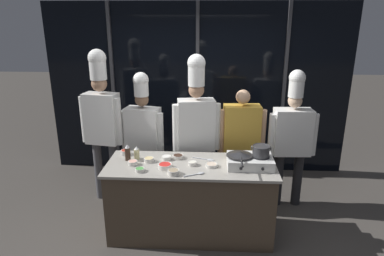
% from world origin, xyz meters
% --- Properties ---
extents(ground_plane, '(24.00, 24.00, 0.00)m').
position_xyz_m(ground_plane, '(0.00, 0.00, 0.00)').
color(ground_plane, '#47423D').
extents(window_wall_back, '(4.77, 0.09, 2.70)m').
position_xyz_m(window_wall_back, '(0.00, 1.84, 1.35)').
color(window_wall_back, black).
rests_on(window_wall_back, ground_plane).
extents(demo_counter, '(1.91, 0.74, 0.89)m').
position_xyz_m(demo_counter, '(0.00, 0.00, 0.44)').
color(demo_counter, '#4C3D2D').
rests_on(demo_counter, ground_plane).
extents(portable_stove, '(0.50, 0.38, 0.12)m').
position_xyz_m(portable_stove, '(0.66, -0.01, 0.94)').
color(portable_stove, silver).
rests_on(portable_stove, demo_counter).
extents(frying_pan, '(0.30, 0.52, 0.04)m').
position_xyz_m(frying_pan, '(0.54, -0.01, 1.03)').
color(frying_pan, '#232326').
rests_on(frying_pan, portable_stove).
extents(stock_pot, '(0.22, 0.19, 0.12)m').
position_xyz_m(stock_pot, '(0.77, -0.01, 1.07)').
color(stock_pot, '#333335').
rests_on(stock_pot, portable_stove).
extents(squeeze_bottle_oil, '(0.06, 0.06, 0.15)m').
position_xyz_m(squeeze_bottle_oil, '(-0.64, 0.12, 0.96)').
color(squeeze_bottle_oil, beige).
rests_on(squeeze_bottle_oil, demo_counter).
extents(squeeze_bottle_soy, '(0.06, 0.06, 0.20)m').
position_xyz_m(squeeze_bottle_soy, '(-0.74, 0.08, 0.98)').
color(squeeze_bottle_soy, '#332319').
rests_on(squeeze_bottle_soy, demo_counter).
extents(prep_bowl_rice, '(0.11, 0.11, 0.05)m').
position_xyz_m(prep_bowl_rice, '(-0.29, 0.12, 0.91)').
color(prep_bowl_rice, silver).
rests_on(prep_bowl_rice, demo_counter).
extents(prep_bowl_garlic, '(0.10, 0.10, 0.04)m').
position_xyz_m(prep_bowl_garlic, '(0.02, -0.02, 0.91)').
color(prep_bowl_garlic, silver).
rests_on(prep_bowl_garlic, demo_counter).
extents(prep_bowl_shrimp, '(0.11, 0.11, 0.05)m').
position_xyz_m(prep_bowl_shrimp, '(-0.65, -0.05, 0.91)').
color(prep_bowl_shrimp, silver).
rests_on(prep_bowl_shrimp, demo_counter).
extents(prep_bowl_ginger, '(0.12, 0.12, 0.05)m').
position_xyz_m(prep_bowl_ginger, '(-0.49, 0.05, 0.91)').
color(prep_bowl_ginger, silver).
rests_on(prep_bowl_ginger, demo_counter).
extents(prep_bowl_scallions, '(0.11, 0.11, 0.04)m').
position_xyz_m(prep_bowl_scallions, '(-0.54, -0.21, 0.91)').
color(prep_bowl_scallions, silver).
rests_on(prep_bowl_scallions, demo_counter).
extents(prep_bowl_soy_glaze, '(0.13, 0.13, 0.04)m').
position_xyz_m(prep_bowl_soy_glaze, '(-0.16, 0.16, 0.91)').
color(prep_bowl_soy_glaze, silver).
rests_on(prep_bowl_soy_glaze, demo_counter).
extents(prep_bowl_mushrooms, '(0.13, 0.13, 0.05)m').
position_xyz_m(prep_bowl_mushrooms, '(-0.17, -0.27, 0.92)').
color(prep_bowl_mushrooms, silver).
rests_on(prep_bowl_mushrooms, demo_counter).
extents(prep_bowl_bell_pepper, '(0.16, 0.16, 0.05)m').
position_xyz_m(prep_bowl_bell_pepper, '(-0.28, -0.12, 0.92)').
color(prep_bowl_bell_pepper, silver).
rests_on(prep_bowl_bell_pepper, demo_counter).
extents(prep_bowl_chili_flakes, '(0.11, 0.11, 0.06)m').
position_xyz_m(prep_bowl_chili_flakes, '(-0.81, 0.24, 0.92)').
color(prep_bowl_chili_flakes, silver).
rests_on(prep_bowl_chili_flakes, demo_counter).
extents(prep_bowl_chicken, '(0.13, 0.13, 0.04)m').
position_xyz_m(prep_bowl_chicken, '(0.23, -0.05, 0.91)').
color(prep_bowl_chicken, silver).
rests_on(prep_bowl_chicken, demo_counter).
extents(serving_spoon_slotted, '(0.27, 0.12, 0.02)m').
position_xyz_m(serving_spoon_slotted, '(0.19, 0.13, 0.89)').
color(serving_spoon_slotted, '#B2B5BA').
rests_on(serving_spoon_slotted, demo_counter).
extents(serving_spoon_solid, '(0.23, 0.13, 0.02)m').
position_xyz_m(serving_spoon_solid, '(0.09, -0.25, 0.89)').
color(serving_spoon_solid, '#B2B5BA').
rests_on(serving_spoon_solid, demo_counter).
extents(chef_head, '(0.58, 0.30, 2.09)m').
position_xyz_m(chef_head, '(-1.22, 0.74, 1.21)').
color(chef_head, '#4C4C51').
rests_on(chef_head, ground_plane).
extents(chef_sous, '(0.58, 0.32, 1.81)m').
position_xyz_m(chef_sous, '(-0.68, 0.72, 1.02)').
color(chef_sous, '#4C4C51').
rests_on(chef_sous, ground_plane).
extents(chef_line, '(0.61, 0.31, 2.05)m').
position_xyz_m(chef_line, '(0.03, 0.63, 1.16)').
color(chef_line, '#232326').
rests_on(chef_line, ground_plane).
extents(person_guest, '(0.62, 0.27, 1.60)m').
position_xyz_m(person_guest, '(0.62, 0.73, 0.96)').
color(person_guest, '#4C4C51').
rests_on(person_guest, ground_plane).
extents(chef_pastry, '(0.63, 0.27, 1.86)m').
position_xyz_m(chef_pastry, '(1.27, 0.72, 1.03)').
color(chef_pastry, '#232326').
rests_on(chef_pastry, ground_plane).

